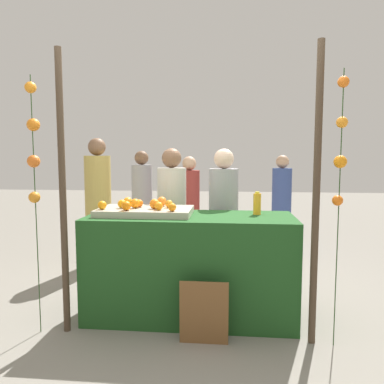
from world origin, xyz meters
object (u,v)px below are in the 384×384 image
at_px(orange_0, 128,202).
at_px(vendor_right, 223,227).
at_px(vendor_left, 172,225).
at_px(juice_bottle, 257,204).
at_px(chalkboard_sign, 204,313).
at_px(stall_counter, 190,266).
at_px(orange_1, 122,204).

height_order(orange_0, vendor_right, vendor_right).
bearing_deg(vendor_right, vendor_left, 175.37).
height_order(juice_bottle, vendor_right, vendor_right).
bearing_deg(chalkboard_sign, vendor_left, 110.45).
height_order(juice_bottle, vendor_left, vendor_left).
distance_m(stall_counter, orange_1, 0.85).
relative_size(orange_1, chalkboard_sign, 0.15).
bearing_deg(vendor_left, orange_1, -118.14).
distance_m(orange_1, vendor_left, 0.83).
xyz_separation_m(orange_1, vendor_left, (0.36, 0.67, -0.32)).
bearing_deg(juice_bottle, orange_0, 179.61).
relative_size(vendor_left, vendor_right, 1.00).
distance_m(stall_counter, vendor_right, 0.72).
bearing_deg(vendor_right, juice_bottle, -57.19).
bearing_deg(chalkboard_sign, vendor_right, 83.11).
bearing_deg(stall_counter, chalkboard_sign, -72.34).
relative_size(orange_0, chalkboard_sign, 0.17).
xyz_separation_m(stall_counter, vendor_left, (-0.27, 0.65, 0.26)).
bearing_deg(stall_counter, juice_bottle, 11.02).
height_order(orange_1, chalkboard_sign, orange_1).
xyz_separation_m(stall_counter, orange_0, (-0.62, 0.13, 0.58)).
bearing_deg(vendor_right, stall_counter, -115.70).
relative_size(chalkboard_sign, vendor_right, 0.33).
relative_size(chalkboard_sign, vendor_left, 0.33).
bearing_deg(orange_1, orange_0, 84.76).
distance_m(juice_bottle, vendor_right, 0.66).
bearing_deg(orange_1, chalkboard_sign, -31.30).
bearing_deg(vendor_right, chalkboard_sign, -96.89).
bearing_deg(vendor_right, orange_0, -152.12).
bearing_deg(vendor_left, chalkboard_sign, -69.55).
xyz_separation_m(vendor_left, vendor_right, (0.56, -0.05, -0.00)).
bearing_deg(stall_counter, vendor_right, 64.30).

